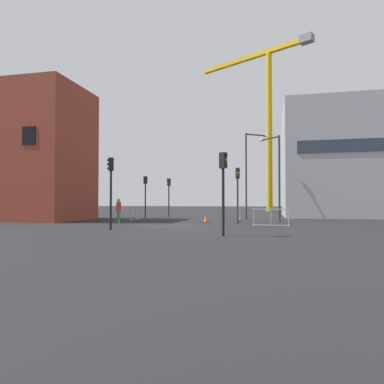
{
  "coord_description": "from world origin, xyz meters",
  "views": [
    {
      "loc": [
        5.49,
        -20.32,
        1.54
      ],
      "look_at": [
        0.0,
        4.42,
        2.21
      ],
      "focal_mm": 32.25,
      "sensor_mm": 36.0,
      "label": 1
    }
  ],
  "objects_px": {
    "construction_crane": "(266,102)",
    "streetlamp_tall": "(249,168)",
    "traffic_light_median": "(238,186)",
    "traffic_light_far": "(169,191)",
    "streetlamp_short": "(276,170)",
    "traffic_cone_orange": "(206,219)",
    "traffic_light_island": "(223,179)",
    "pedestrian_walking": "(119,209)",
    "traffic_light_corner": "(145,190)",
    "traffic_light_crosswalk": "(111,181)"
  },
  "relations": [
    {
      "from": "streetlamp_tall",
      "to": "traffic_light_island",
      "type": "relative_size",
      "value": 2.0
    },
    {
      "from": "construction_crane",
      "to": "traffic_cone_orange",
      "type": "distance_m",
      "value": 32.63
    },
    {
      "from": "traffic_light_island",
      "to": "pedestrian_walking",
      "type": "distance_m",
      "value": 11.2
    },
    {
      "from": "traffic_light_far",
      "to": "traffic_cone_orange",
      "type": "relative_size",
      "value": 7.56
    },
    {
      "from": "streetlamp_short",
      "to": "traffic_light_crosswalk",
      "type": "bearing_deg",
      "value": -134.72
    },
    {
      "from": "construction_crane",
      "to": "traffic_light_median",
      "type": "xyz_separation_m",
      "value": [
        -1.74,
        -29.71,
        -13.85
      ]
    },
    {
      "from": "construction_crane",
      "to": "streetlamp_short",
      "type": "height_order",
      "value": "construction_crane"
    },
    {
      "from": "pedestrian_walking",
      "to": "traffic_light_crosswalk",
      "type": "bearing_deg",
      "value": -69.7
    },
    {
      "from": "streetlamp_tall",
      "to": "traffic_light_median",
      "type": "relative_size",
      "value": 1.97
    },
    {
      "from": "traffic_cone_orange",
      "to": "construction_crane",
      "type": "bearing_deg",
      "value": 81.49
    },
    {
      "from": "streetlamp_short",
      "to": "construction_crane",
      "type": "bearing_deg",
      "value": 91.8
    },
    {
      "from": "construction_crane",
      "to": "traffic_light_crosswalk",
      "type": "height_order",
      "value": "construction_crane"
    },
    {
      "from": "traffic_light_crosswalk",
      "to": "pedestrian_walking",
      "type": "relative_size",
      "value": 2.29
    },
    {
      "from": "construction_crane",
      "to": "streetlamp_short",
      "type": "relative_size",
      "value": 3.87
    },
    {
      "from": "streetlamp_short",
      "to": "traffic_cone_orange",
      "type": "bearing_deg",
      "value": -163.55
    },
    {
      "from": "pedestrian_walking",
      "to": "traffic_light_corner",
      "type": "bearing_deg",
      "value": 96.34
    },
    {
      "from": "traffic_light_crosswalk",
      "to": "traffic_cone_orange",
      "type": "bearing_deg",
      "value": 62.81
    },
    {
      "from": "streetlamp_tall",
      "to": "traffic_light_corner",
      "type": "relative_size",
      "value": 1.92
    },
    {
      "from": "traffic_light_median",
      "to": "streetlamp_tall",
      "type": "bearing_deg",
      "value": 86.81
    },
    {
      "from": "construction_crane",
      "to": "traffic_light_far",
      "type": "xyz_separation_m",
      "value": [
        -9.04,
        -21.03,
        -13.87
      ]
    },
    {
      "from": "traffic_light_island",
      "to": "traffic_cone_orange",
      "type": "relative_size",
      "value": 7.52
    },
    {
      "from": "streetlamp_tall",
      "to": "traffic_cone_orange",
      "type": "bearing_deg",
      "value": -118.32
    },
    {
      "from": "traffic_light_corner",
      "to": "traffic_light_crosswalk",
      "type": "bearing_deg",
      "value": -77.75
    },
    {
      "from": "streetlamp_short",
      "to": "traffic_light_corner",
      "type": "relative_size",
      "value": 1.66
    },
    {
      "from": "construction_crane",
      "to": "streetlamp_tall",
      "type": "xyz_separation_m",
      "value": [
        -1.35,
        -22.76,
        -11.96
      ]
    },
    {
      "from": "traffic_light_corner",
      "to": "pedestrian_walking",
      "type": "distance_m",
      "value": 7.9
    },
    {
      "from": "streetlamp_tall",
      "to": "streetlamp_short",
      "type": "height_order",
      "value": "streetlamp_tall"
    },
    {
      "from": "traffic_light_corner",
      "to": "traffic_light_far",
      "type": "relative_size",
      "value": 1.04
    },
    {
      "from": "traffic_light_median",
      "to": "traffic_light_crosswalk",
      "type": "bearing_deg",
      "value": -137.34
    },
    {
      "from": "traffic_light_median",
      "to": "traffic_cone_orange",
      "type": "height_order",
      "value": "traffic_light_median"
    },
    {
      "from": "streetlamp_short",
      "to": "traffic_light_far",
      "type": "height_order",
      "value": "streetlamp_short"
    },
    {
      "from": "streetlamp_short",
      "to": "traffic_light_corner",
      "type": "height_order",
      "value": "streetlamp_short"
    },
    {
      "from": "streetlamp_tall",
      "to": "traffic_light_crosswalk",
      "type": "relative_size",
      "value": 1.9
    },
    {
      "from": "construction_crane",
      "to": "pedestrian_walking",
      "type": "relative_size",
      "value": 14.55
    },
    {
      "from": "streetlamp_tall",
      "to": "traffic_light_far",
      "type": "xyz_separation_m",
      "value": [
        -7.68,
        1.74,
        -1.91
      ]
    },
    {
      "from": "streetlamp_short",
      "to": "traffic_cone_orange",
      "type": "xyz_separation_m",
      "value": [
        -5.03,
        -1.48,
        -3.62
      ]
    },
    {
      "from": "streetlamp_tall",
      "to": "traffic_light_median",
      "type": "bearing_deg",
      "value": -93.19
    },
    {
      "from": "streetlamp_short",
      "to": "traffic_cone_orange",
      "type": "distance_m",
      "value": 6.37
    },
    {
      "from": "streetlamp_short",
      "to": "streetlamp_tall",
      "type": "bearing_deg",
      "value": 120.0
    },
    {
      "from": "traffic_light_median",
      "to": "traffic_light_far",
      "type": "height_order",
      "value": "traffic_light_median"
    },
    {
      "from": "construction_crane",
      "to": "pedestrian_walking",
      "type": "xyz_separation_m",
      "value": [
        -10.0,
        -30.16,
        -15.4
      ]
    },
    {
      "from": "traffic_light_median",
      "to": "traffic_cone_orange",
      "type": "bearing_deg",
      "value": 145.79
    },
    {
      "from": "traffic_light_corner",
      "to": "streetlamp_short",
      "type": "bearing_deg",
      "value": -19.23
    },
    {
      "from": "traffic_light_median",
      "to": "traffic_light_far",
      "type": "distance_m",
      "value": 11.34
    },
    {
      "from": "streetlamp_tall",
      "to": "traffic_cone_orange",
      "type": "relative_size",
      "value": 15.06
    },
    {
      "from": "streetlamp_tall",
      "to": "pedestrian_walking",
      "type": "bearing_deg",
      "value": -139.46
    },
    {
      "from": "traffic_light_crosswalk",
      "to": "traffic_cone_orange",
      "type": "xyz_separation_m",
      "value": [
        3.83,
        7.46,
        -2.39
      ]
    },
    {
      "from": "traffic_light_island",
      "to": "traffic_light_crosswalk",
      "type": "bearing_deg",
      "value": 162.35
    },
    {
      "from": "construction_crane",
      "to": "traffic_cone_orange",
      "type": "bearing_deg",
      "value": -98.51
    },
    {
      "from": "traffic_light_median",
      "to": "traffic_cone_orange",
      "type": "relative_size",
      "value": 7.63
    }
  ]
}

